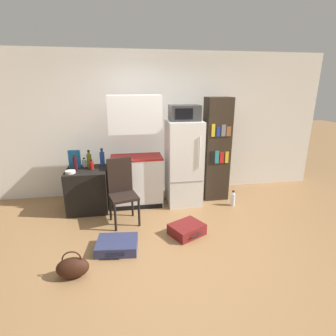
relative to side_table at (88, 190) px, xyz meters
The scene contains 19 objects.
ground_plane 1.83m from the side_table, 45.66° to the right, with size 24.00×24.00×0.00m, color olive.
wall_back 1.90m from the side_table, 26.25° to the left, with size 6.40×0.10×2.70m.
side_table is the anchor object (origin of this frame).
kitchen_hutch 1.00m from the side_table, ahead, with size 0.89×0.50×1.93m.
refrigerator 1.73m from the side_table, ahead, with size 0.59×0.63×1.50m.
microwave 2.11m from the side_table, ahead, with size 0.51×0.36×0.26m.
bookshelf 2.41m from the side_table, ahead, with size 0.45×0.37×1.89m.
bottle_blue_soda 0.60m from the side_table, 38.83° to the left, with size 0.08×0.08×0.31m.
bottle_ketchup_red 0.44m from the side_table, ahead, with size 0.07×0.07×0.17m.
bottle_milk_white 0.47m from the side_table, 101.61° to the left, with size 0.08×0.08×0.16m.
bottle_wine_dark 0.50m from the side_table, behind, with size 0.07×0.07×0.28m.
bottle_olive_oil 0.50m from the side_table, 57.16° to the left, with size 0.08×0.08×0.31m.
bowl 0.47m from the side_table, 143.82° to the right, with size 0.16×0.16×0.04m.
cereal_box 0.57m from the side_table, 138.70° to the left, with size 0.19×0.07×0.30m.
chair 0.81m from the side_table, 41.13° to the right, with size 0.48×0.49×1.02m.
suitcase_large_flat 1.88m from the side_table, 36.32° to the right, with size 0.57×0.53×0.16m.
suitcase_small_flat 1.44m from the side_table, 69.06° to the right, with size 0.57×0.48×0.13m.
handbag 1.77m from the side_table, 89.26° to the right, with size 0.36×0.20×0.33m.
water_bottle_front 2.57m from the side_table, ahead, with size 0.08×0.08×0.28m.
Camera 1 is at (-0.59, -3.08, 2.06)m, focal length 28.00 mm.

